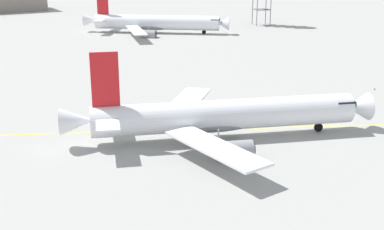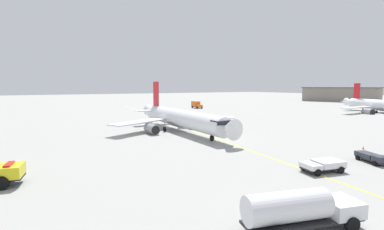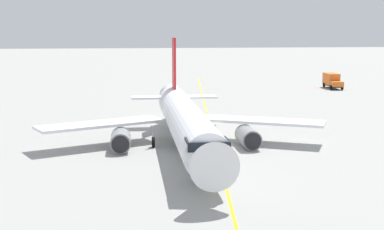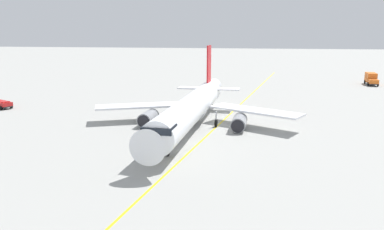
{
  "view_description": "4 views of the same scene",
  "coord_description": "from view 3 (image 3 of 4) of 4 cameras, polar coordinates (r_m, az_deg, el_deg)",
  "views": [
    {
      "loc": [
        -59.73,
        13.95,
        22.12
      ],
      "look_at": [
        -1.53,
        1.88,
        2.79
      ],
      "focal_mm": 47.65,
      "sensor_mm": 36.0,
      "label": 1
    },
    {
      "loc": [
        -32.24,
        -56.03,
        10.1
      ],
      "look_at": [
        -0.98,
        -3.66,
        3.75
      ],
      "focal_mm": 26.25,
      "sensor_mm": 36.0,
      "label": 2
    },
    {
      "loc": [
        -9.61,
        -56.57,
        12.3
      ],
      "look_at": [
        -2.0,
        -0.67,
        3.4
      ],
      "focal_mm": 51.2,
      "sensor_mm": 36.0,
      "label": 3
    },
    {
      "loc": [
        7.02,
        -51.38,
        13.1
      ],
      "look_at": [
        -2.09,
        -5.29,
        2.71
      ],
      "focal_mm": 34.25,
      "sensor_mm": 36.0,
      "label": 4
    }
  ],
  "objects": [
    {
      "name": "taxiway_centreline",
      "position": [
        60.13,
        2.35,
        -2.85
      ],
      "size": [
        19.78,
        157.57,
        0.01
      ],
      "rotation": [
        0.0,
        0.0,
        4.59
      ],
      "color": "yellow",
      "rests_on": "ground_plane"
    },
    {
      "name": "catering_truck_truck",
      "position": [
        118.2,
        14.39,
        3.51
      ],
      "size": [
        2.97,
        7.26,
        3.1
      ],
      "rotation": [
        0.0,
        0.0,
        4.64
      ],
      "color": "#232326",
      "rests_on": "ground_plane"
    },
    {
      "name": "airliner_main",
      "position": [
        56.31,
        -0.7,
        -0.76
      ],
      "size": [
        31.35,
        38.59,
        11.21
      ],
      "rotation": [
        0.0,
        0.0,
        4.69
      ],
      "color": "white",
      "rests_on": "ground_plane"
    },
    {
      "name": "ground_plane",
      "position": [
        58.69,
        1.85,
        -3.14
      ],
      "size": [
        600.0,
        600.0,
        0.0
      ],
      "primitive_type": "plane",
      "color": "#9E9E99"
    }
  ]
}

